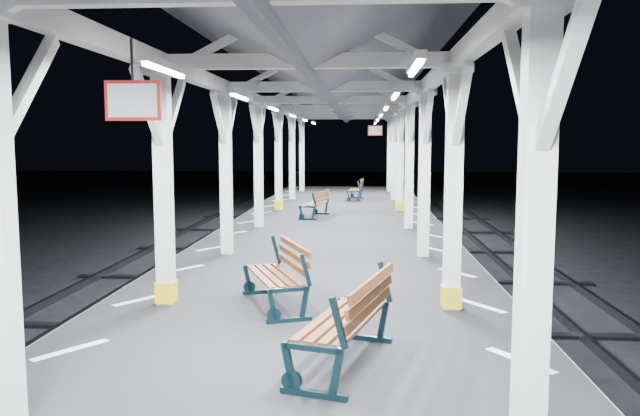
# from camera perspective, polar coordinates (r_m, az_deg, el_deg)

# --- Properties ---
(platform) EXTENTS (6.00, 50.00, 1.00)m
(platform) POSITION_cam_1_polar(r_m,az_deg,el_deg) (7.13, -2.73, -17.10)
(platform) COLOR black
(platform) RESTS_ON ground
(hazard_stripes_left) EXTENTS (1.00, 48.00, 0.01)m
(hazard_stripes_left) POSITION_cam_1_polar(r_m,az_deg,el_deg) (7.61, -21.82, -11.95)
(hazard_stripes_left) COLOR silver
(hazard_stripes_left) RESTS_ON platform
(hazard_stripes_right) EXTENTS (1.00, 48.00, 0.01)m
(hazard_stripes_right) POSITION_cam_1_polar(r_m,az_deg,el_deg) (7.10, 17.85, -13.12)
(hazard_stripes_right) COLOR silver
(hazard_stripes_right) RESTS_ON platform
(canopy) EXTENTS (5.40, 49.00, 4.65)m
(canopy) POSITION_cam_1_polar(r_m,az_deg,el_deg) (6.64, -2.94, 17.01)
(canopy) COLOR silver
(canopy) RESTS_ON platform
(bench_near) EXTENTS (1.11, 1.88, 0.96)m
(bench_near) POSITION_cam_1_polar(r_m,az_deg,el_deg) (6.46, 2.95, -10.03)
(bench_near) COLOR black
(bench_near) RESTS_ON platform
(bench_mid) EXTENTS (1.16, 1.75, 0.89)m
(bench_mid) POSITION_cam_1_polar(r_m,az_deg,el_deg) (8.77, -3.58, -5.94)
(bench_mid) COLOR black
(bench_mid) RESTS_ON platform
(bench_far) EXTENTS (0.85, 1.59, 0.82)m
(bench_far) POSITION_cam_1_polar(r_m,az_deg,el_deg) (18.83, -0.26, 0.46)
(bench_far) COLOR black
(bench_far) RESTS_ON platform
(bench_extra) EXTENTS (0.66, 1.53, 0.81)m
(bench_extra) POSITION_cam_1_polar(r_m,az_deg,el_deg) (24.38, 3.45, 1.74)
(bench_extra) COLOR black
(bench_extra) RESTS_ON platform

